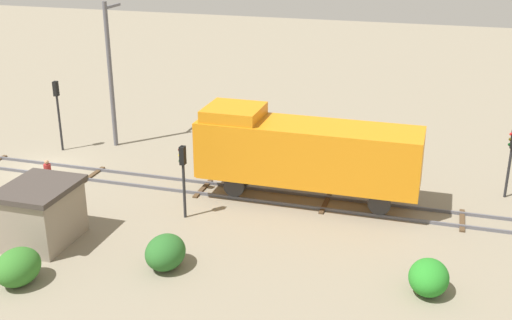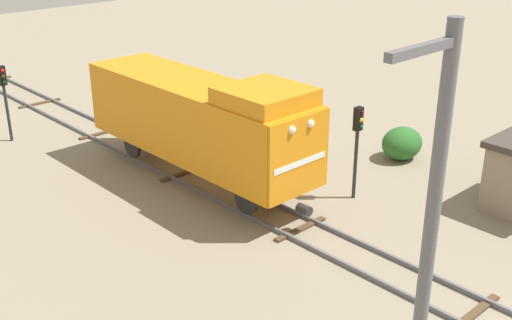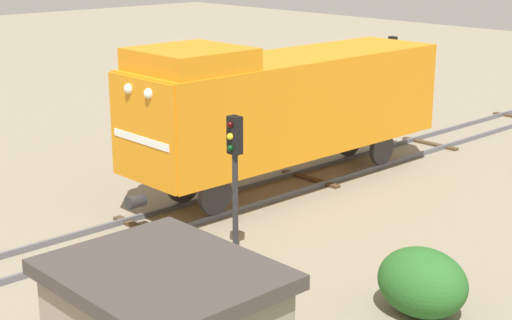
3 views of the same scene
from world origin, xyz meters
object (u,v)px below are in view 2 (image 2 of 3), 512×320
at_px(locomotive, 200,118).
at_px(traffic_signal_mid, 357,135).
at_px(catenary_mast, 427,244).
at_px(traffic_signal_far, 4,89).

bearing_deg(locomotive, traffic_signal_mid, -56.22).
xyz_separation_m(traffic_signal_mid, catenary_mast, (-8.46, -8.24, 2.19)).
height_order(traffic_signal_far, catenary_mast, catenary_mast).
bearing_deg(catenary_mast, locomotive, 69.23).
height_order(locomotive, traffic_signal_far, locomotive).
bearing_deg(locomotive, catenary_mast, -110.77).
xyz_separation_m(traffic_signal_mid, traffic_signal_far, (-7.00, 15.04, -0.02)).
relative_size(traffic_signal_mid, catenary_mast, 0.41).
distance_m(locomotive, traffic_signal_far, 10.59).
xyz_separation_m(locomotive, catenary_mast, (-5.06, -13.33, 1.97)).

